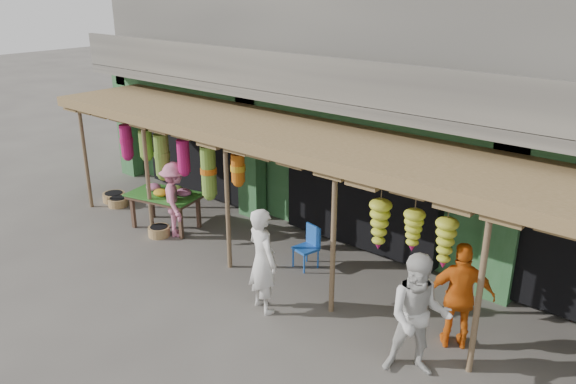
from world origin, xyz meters
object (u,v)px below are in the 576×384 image
Objects in this scene: flower_table at (166,195)px; person_right at (419,316)px; blue_chair at (309,244)px; person_front at (263,260)px; person_shopper at (176,199)px; person_vendor at (460,296)px.

person_right is at bearing -21.61° from flower_table.
blue_chair is 1.84m from person_front.
person_right reaches higher than person_shopper.
person_shopper is at bearing 0.08° from person_front.
blue_chair is 0.51× the size of person_shopper.
blue_chair is at bearing -62.11° from person_front.
flower_table is 1.03× the size of person_vendor.
person_right reaches higher than flower_table.
blue_chair is 3.29m from person_shopper.
person_shopper is (-6.57, -0.13, -0.03)m from person_vendor.
blue_chair is 3.45m from person_vendor.
flower_table is at bearing 0.39° from person_front.
person_front reaches higher than blue_chair.
flower_table is 3.75m from blue_chair.
person_front is 3.24m from person_vendor.
person_right is (3.20, -1.59, 0.46)m from blue_chair.
person_right is 6.44m from person_shopper.
flower_table is at bearing -158.12° from blue_chair.
person_vendor is 1.03× the size of person_shopper.
person_front is 1.00× the size of person_right.
flower_table is 1.06× the size of person_shopper.
flower_table is 6.96m from person_right.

